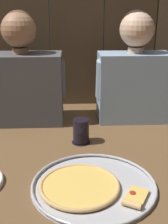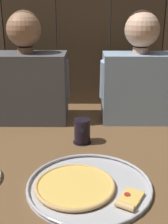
{
  "view_description": "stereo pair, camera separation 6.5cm",
  "coord_description": "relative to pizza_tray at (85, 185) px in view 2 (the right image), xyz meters",
  "views": [
    {
      "loc": [
        -0.05,
        -1.0,
        0.57
      ],
      "look_at": [
        0.01,
        0.1,
        0.18
      ],
      "focal_mm": 46.71,
      "sensor_mm": 36.0,
      "label": 1
    },
    {
      "loc": [
        0.02,
        -1.01,
        0.57
      ],
      "look_at": [
        0.01,
        0.1,
        0.18
      ],
      "focal_mm": 46.71,
      "sensor_mm": 36.0,
      "label": 2
    }
  ],
  "objects": [
    {
      "name": "drinking_glass",
      "position": [
        -0.01,
        0.36,
        0.05
      ],
      "size": [
        0.08,
        0.08,
        0.11
      ],
      "color": "black",
      "rests_on": "ground"
    },
    {
      "name": "ground_plane",
      "position": [
        -0.01,
        0.16,
        -0.01
      ],
      "size": [
        3.2,
        3.2,
        0.0
      ],
      "primitive_type": "plane",
      "color": "brown"
    },
    {
      "name": "pizza_tray",
      "position": [
        0.0,
        0.0,
        0.0
      ],
      "size": [
        0.43,
        0.43,
        0.03
      ],
      "color": "#B2B2B7",
      "rests_on": "ground"
    },
    {
      "name": "diner_right",
      "position": [
        0.28,
        0.65,
        0.25
      ],
      "size": [
        0.41,
        0.2,
        0.57
      ],
      "color": "#849EB7",
      "rests_on": "ground"
    },
    {
      "name": "diner_left",
      "position": [
        -0.31,
        0.65,
        0.23
      ],
      "size": [
        0.45,
        0.23,
        0.57
      ],
      "color": "#4C4C51",
      "rests_on": "ground"
    }
  ]
}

